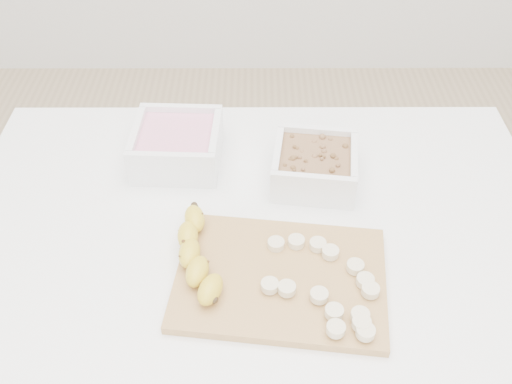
{
  "coord_description": "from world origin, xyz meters",
  "views": [
    {
      "loc": [
        -0.0,
        -0.63,
        1.43
      ],
      "look_at": [
        0.0,
        0.03,
        0.81
      ],
      "focal_mm": 40.0,
      "sensor_mm": 36.0,
      "label": 1
    }
  ],
  "objects_px": {
    "bowl_granola": "(315,165)",
    "table": "(256,269)",
    "cutting_board": "(280,278)",
    "bowl_yogurt": "(177,144)",
    "banana": "(198,255)"
  },
  "relations": [
    {
      "from": "bowl_granola",
      "to": "table",
      "type": "bearing_deg",
      "value": -129.22
    },
    {
      "from": "table",
      "to": "cutting_board",
      "type": "relative_size",
      "value": 3.23
    },
    {
      "from": "bowl_yogurt",
      "to": "banana",
      "type": "bearing_deg",
      "value": -77.69
    },
    {
      "from": "table",
      "to": "bowl_granola",
      "type": "relative_size",
      "value": 6.27
    },
    {
      "from": "table",
      "to": "bowl_yogurt",
      "type": "distance_m",
      "value": 0.27
    },
    {
      "from": "banana",
      "to": "table",
      "type": "bearing_deg",
      "value": 39.74
    },
    {
      "from": "table",
      "to": "cutting_board",
      "type": "xyz_separation_m",
      "value": [
        0.04,
        -0.1,
        0.1
      ]
    },
    {
      "from": "bowl_granola",
      "to": "banana",
      "type": "bearing_deg",
      "value": -133.1
    },
    {
      "from": "cutting_board",
      "to": "banana",
      "type": "relative_size",
      "value": 1.65
    },
    {
      "from": "bowl_granola",
      "to": "cutting_board",
      "type": "height_order",
      "value": "bowl_granola"
    },
    {
      "from": "bowl_yogurt",
      "to": "cutting_board",
      "type": "height_order",
      "value": "bowl_yogurt"
    },
    {
      "from": "bowl_yogurt",
      "to": "banana",
      "type": "distance_m",
      "value": 0.26
    },
    {
      "from": "table",
      "to": "banana",
      "type": "distance_m",
      "value": 0.17
    },
    {
      "from": "bowl_yogurt",
      "to": "banana",
      "type": "height_order",
      "value": "bowl_yogurt"
    },
    {
      "from": "bowl_granola",
      "to": "cutting_board",
      "type": "xyz_separation_m",
      "value": [
        -0.07,
        -0.23,
        -0.03
      ]
    }
  ]
}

